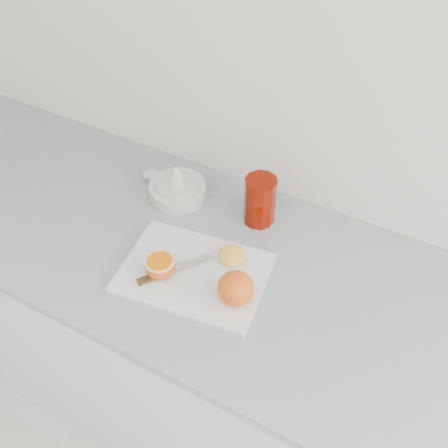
% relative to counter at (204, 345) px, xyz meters
% --- Properties ---
extents(counter, '(2.58, 0.64, 0.89)m').
position_rel_counter_xyz_m(counter, '(0.00, 0.00, 0.00)').
color(counter, silver).
rests_on(counter, ground).
extents(cutting_board, '(0.37, 0.29, 0.01)m').
position_rel_counter_xyz_m(cutting_board, '(0.03, -0.07, 0.45)').
color(cutting_board, silver).
rests_on(cutting_board, counter).
extents(whole_orange, '(0.08, 0.08, 0.08)m').
position_rel_counter_xyz_m(whole_orange, '(0.15, -0.10, 0.50)').
color(whole_orange, red).
rests_on(whole_orange, cutting_board).
extents(half_orange, '(0.07, 0.07, 0.04)m').
position_rel_counter_xyz_m(half_orange, '(-0.04, -0.11, 0.48)').
color(half_orange, red).
rests_on(half_orange, cutting_board).
extents(squeezed_shell, '(0.07, 0.07, 0.03)m').
position_rel_counter_xyz_m(squeezed_shell, '(0.09, 0.00, 0.47)').
color(squeezed_shell, gold).
rests_on(squeezed_shell, cutting_board).
extents(paring_knife, '(0.12, 0.16, 0.01)m').
position_rel_counter_xyz_m(paring_knife, '(-0.03, -0.12, 0.46)').
color(paring_knife, '#482E14').
rests_on(paring_knife, cutting_board).
extents(citrus_juicer, '(0.20, 0.16, 0.11)m').
position_rel_counter_xyz_m(citrus_juicer, '(-0.16, 0.15, 0.47)').
color(citrus_juicer, silver).
rests_on(citrus_juicer, counter).
extents(red_tumbler, '(0.08, 0.08, 0.14)m').
position_rel_counter_xyz_m(red_tumbler, '(0.08, 0.17, 0.51)').
color(red_tumbler, '#700C00').
rests_on(red_tumbler, counter).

